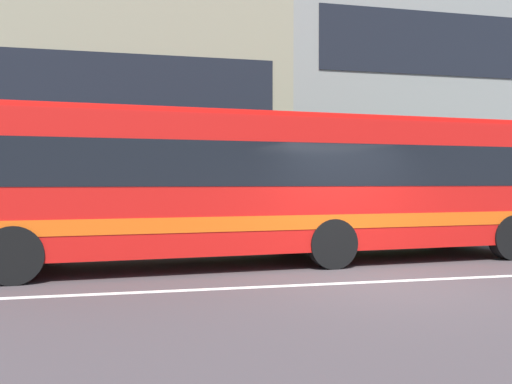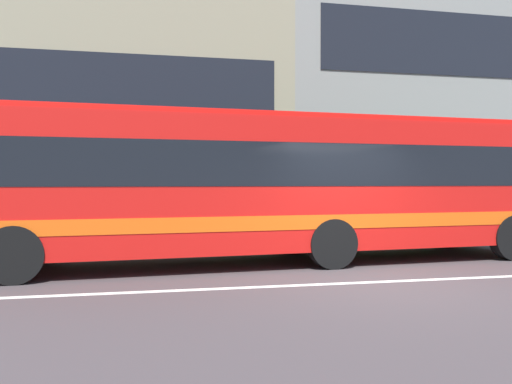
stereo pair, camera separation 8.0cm
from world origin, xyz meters
name	(u,v)px [view 2 (the right image)]	position (x,y,z in m)	size (l,w,h in m)	color
ground_plane	(377,282)	(0.00, 0.00, 0.00)	(160.00, 160.00, 0.00)	#433A3C
lane_centre_line	(377,282)	(0.00, 0.00, 0.00)	(60.00, 0.16, 0.01)	silver
hedge_row_far	(399,220)	(3.79, 6.54, 0.54)	(12.42, 1.10, 1.09)	#307438
apartment_block_left	(37,117)	(-8.60, 15.49, 4.53)	(20.08, 10.83, 9.07)	gray
apartment_block_right	(493,97)	(13.72, 15.49, 6.18)	(24.56, 10.83, 12.37)	gray
transit_bus	(278,182)	(-1.12, 2.58, 1.73)	(12.29, 3.34, 3.12)	red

